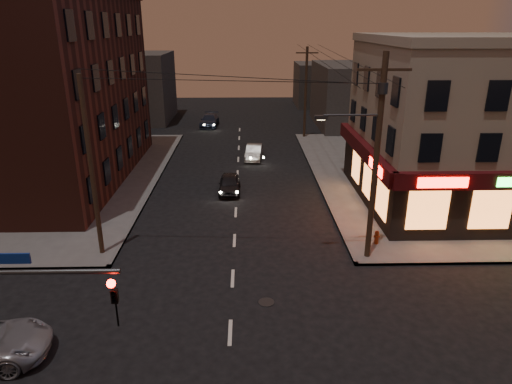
{
  "coord_description": "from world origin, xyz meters",
  "views": [
    {
      "loc": [
        0.66,
        -14.7,
        11.25
      ],
      "look_at": [
        1.17,
        7.04,
        3.2
      ],
      "focal_mm": 32.0,
      "sensor_mm": 36.0,
      "label": 1
    }
  ],
  "objects_px": {
    "sedan_mid": "(254,152)",
    "sedan_near": "(229,184)",
    "fire_hydrant": "(377,237)",
    "sedan_far": "(209,120)"
  },
  "relations": [
    {
      "from": "sedan_mid",
      "to": "sedan_near",
      "type": "bearing_deg",
      "value": -96.13
    },
    {
      "from": "sedan_mid",
      "to": "fire_hydrant",
      "type": "xyz_separation_m",
      "value": [
        6.24,
        -16.98,
        -0.07
      ]
    },
    {
      "from": "sedan_far",
      "to": "fire_hydrant",
      "type": "xyz_separation_m",
      "value": [
        11.15,
        -30.79,
        -0.12
      ]
    },
    {
      "from": "sedan_far",
      "to": "fire_hydrant",
      "type": "relative_size",
      "value": 6.27
    },
    {
      "from": "sedan_near",
      "to": "sedan_mid",
      "type": "distance_m",
      "value": 8.63
    },
    {
      "from": "sedan_far",
      "to": "sedan_near",
      "type": "bearing_deg",
      "value": -79.37
    },
    {
      "from": "sedan_far",
      "to": "fire_hydrant",
      "type": "distance_m",
      "value": 32.75
    },
    {
      "from": "sedan_mid",
      "to": "sedan_far",
      "type": "bearing_deg",
      "value": 116.15
    },
    {
      "from": "sedan_near",
      "to": "fire_hydrant",
      "type": "relative_size",
      "value": 4.9
    },
    {
      "from": "sedan_mid",
      "to": "sedan_far",
      "type": "xyz_separation_m",
      "value": [
        -4.92,
        13.81,
        0.05
      ]
    }
  ]
}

